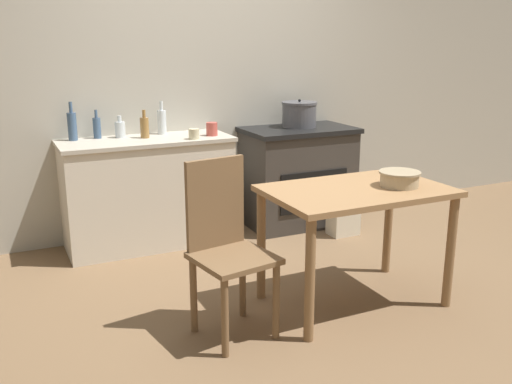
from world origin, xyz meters
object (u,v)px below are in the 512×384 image
Objects in this scene: flour_sack at (343,217)px; bottle_mid_left at (72,126)px; bottle_center at (162,121)px; chair at (226,244)px; bottle_center_left at (97,127)px; stove at (298,176)px; cup_center_right at (194,134)px; stock_pot at (299,114)px; work_table at (356,206)px; bottle_left at (120,129)px; cup_mid_right at (212,129)px; mixing_bowl_large at (400,178)px; bottle_far_left at (145,127)px.

bottle_mid_left is (-2.05, 0.63, 0.82)m from flour_sack.
bottle_mid_left reaches higher than bottle_center.
bottle_center_left reaches higher than chair.
chair is (-1.31, -1.53, 0.08)m from stove.
stove is 3.26× the size of bottle_mid_left.
cup_center_right is (0.66, -0.36, -0.04)m from bottle_center_left.
work_table is at bearing -107.26° from stock_pot.
bottle_left reaches higher than cup_center_right.
work_table is 10.34× the size of cup_mid_right.
bottle_center reaches higher than cup_center_right.
work_table is 2.15m from bottle_center_left.
mixing_bowl_large is (-0.21, -1.61, 0.36)m from stove.
work_table is 4.98× the size of bottle_far_left.
cup_center_right is (0.31, 1.38, 0.38)m from chair.
cup_center_right reaches higher than work_table.
stock_pot is (0.49, 1.58, 0.34)m from work_table.
bottle_center_left is at bearing 174.37° from stock_pot.
cup_mid_right is at bearing -13.57° from bottle_far_left.
work_table is 1.55m from cup_mid_right.
work_table is at bearing -68.25° from bottle_center.
work_table is 4.10× the size of bottle_center.
bottle_mid_left reaches higher than work_table.
bottle_mid_left reaches higher than cup_center_right.
bottle_mid_left is 1.33× the size of bottle_center_left.
bottle_mid_left reaches higher than chair.
bottle_center_left reaches higher than bottle_left.
chair is 4.50× the size of bottle_far_left.
chair is at bearing -130.46° from stock_pot.
bottle_left is 2.09× the size of cup_center_right.
bottle_center reaches higher than flour_sack.
bottle_center_left reaches higher than cup_mid_right.
bottle_left is at bearing 150.30° from bottle_far_left.
chair is 4.46× the size of bottle_center_left.
work_table is (-0.46, -1.54, 0.20)m from stove.
bottle_center is at bearing 117.66° from mixing_bowl_large.
stove is at bearing 82.65° from mixing_bowl_large.
bottle_center_left is 0.75m from cup_center_right.
work_table is 1.90m from bottle_center.
bottle_center_left is (-0.35, 1.74, 0.43)m from chair.
stove is 1.94m from bottle_mid_left.
bottle_center reaches higher than stock_pot.
mixing_bowl_large is 0.86× the size of bottle_mid_left.
bottle_mid_left is (-0.54, 1.72, 0.46)m from chair.
mixing_bowl_large is 2.03m from bottle_far_left.
mixing_bowl_large is 2.05m from bottle_center.
stock_pot reaches higher than stove.
stock_pot is at bearing 39.74° from chair.
bottle_center is at bearing 111.75° from work_table.
cup_center_right is (0.85, -0.34, -0.07)m from bottle_mid_left.
stove is 3.12× the size of flour_sack.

